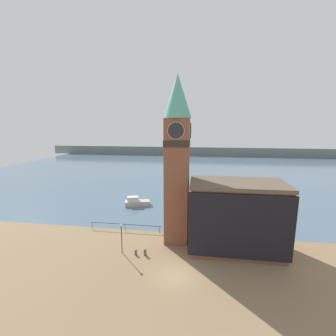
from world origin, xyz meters
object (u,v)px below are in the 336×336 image
object	(u,v)px
boat_near	(136,202)
lamp_post	(121,233)
clock_tower	(177,157)
mooring_bollard_near	(136,252)
mooring_bollard_far	(145,252)
pier_building	(236,216)

from	to	relation	value
boat_near	lamp_post	bearing A→B (deg)	-95.21
clock_tower	boat_near	size ratio (longest dim) A/B	4.25
mooring_bollard_near	mooring_bollard_far	bearing A→B (deg)	3.81
clock_tower	mooring_bollard_far	bearing A→B (deg)	-128.86
boat_near	pier_building	bearing A→B (deg)	-54.73
pier_building	lamp_post	bearing A→B (deg)	-168.16
mooring_bollard_near	boat_near	bearing A→B (deg)	105.82
boat_near	mooring_bollard_far	distance (m)	19.69
clock_tower	boat_near	distance (m)	21.05
pier_building	mooring_bollard_near	size ratio (longest dim) A/B	17.08
mooring_bollard_far	lamp_post	bearing A→B (deg)	177.86
clock_tower	pier_building	world-z (taller)	clock_tower
pier_building	lamp_post	xyz separation A→B (m)	(-15.27, -3.20, -1.93)
clock_tower	pier_building	xyz separation A→B (m)	(8.30, -1.30, -7.86)
boat_near	lamp_post	distance (m)	18.86
mooring_bollard_far	mooring_bollard_near	bearing A→B (deg)	-176.19
clock_tower	mooring_bollard_near	distance (m)	14.09
boat_near	lamp_post	size ratio (longest dim) A/B	1.34
mooring_bollard_far	lamp_post	world-z (taller)	lamp_post
pier_building	mooring_bollard_far	world-z (taller)	pier_building
pier_building	mooring_bollard_far	bearing A→B (deg)	-164.56
clock_tower	mooring_bollard_near	xyz separation A→B (m)	(-4.98, -4.71, -12.30)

